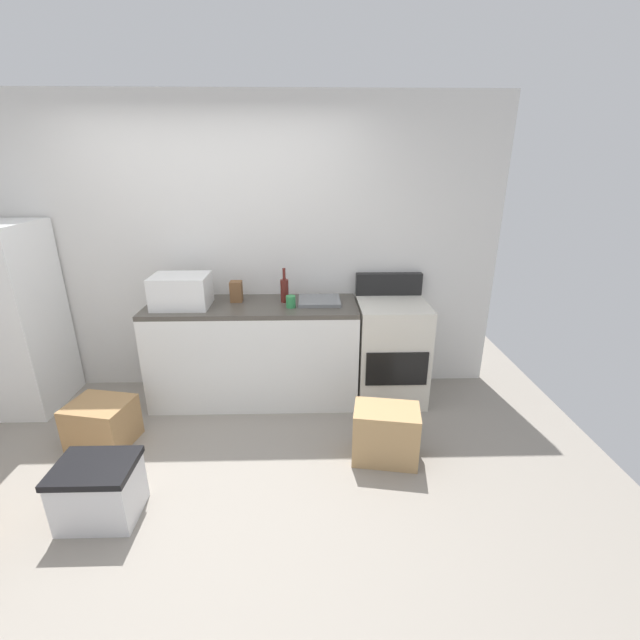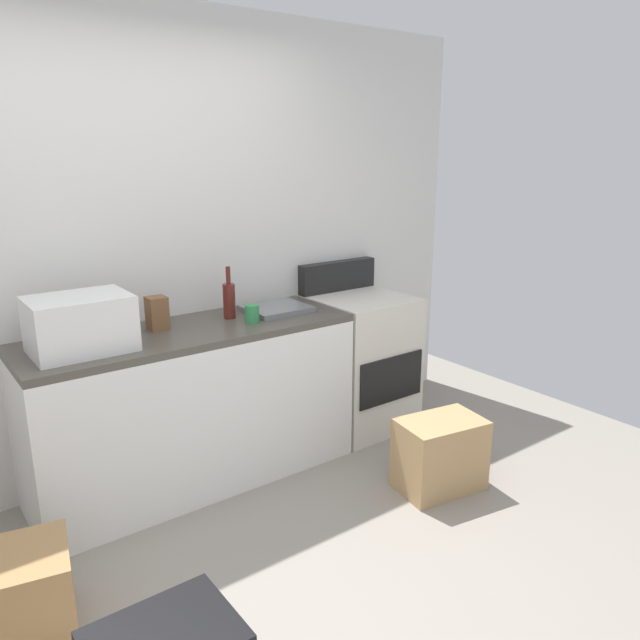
% 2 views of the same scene
% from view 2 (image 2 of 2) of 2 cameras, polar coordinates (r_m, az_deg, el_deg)
% --- Properties ---
extents(ground_plane, '(6.00, 6.00, 0.00)m').
position_cam_2_polar(ground_plane, '(2.74, -5.37, -26.42)').
color(ground_plane, gray).
extents(wall_back, '(5.00, 0.10, 2.60)m').
position_cam_2_polar(wall_back, '(3.51, -19.32, 5.98)').
color(wall_back, silver).
rests_on(wall_back, ground_plane).
extents(kitchen_counter, '(1.80, 0.60, 0.90)m').
position_cam_2_polar(kitchen_counter, '(3.53, -11.63, -7.82)').
color(kitchen_counter, white).
rests_on(kitchen_counter, ground_plane).
extents(stove_oven, '(0.60, 0.61, 1.10)m').
position_cam_2_polar(stove_oven, '(4.14, 3.75, -3.71)').
color(stove_oven, silver).
rests_on(stove_oven, ground_plane).
extents(microwave, '(0.46, 0.34, 0.27)m').
position_cam_2_polar(microwave, '(3.12, -21.45, -0.34)').
color(microwave, white).
rests_on(microwave, kitchen_counter).
extents(sink_basin, '(0.36, 0.32, 0.03)m').
position_cam_2_polar(sink_basin, '(3.68, -4.11, 1.08)').
color(sink_basin, slate).
rests_on(sink_basin, kitchen_counter).
extents(wine_bottle, '(0.07, 0.07, 0.30)m').
position_cam_2_polar(wine_bottle, '(3.52, -8.47, 1.91)').
color(wine_bottle, '#591E19').
rests_on(wine_bottle, kitchen_counter).
extents(coffee_mug, '(0.08, 0.08, 0.10)m').
position_cam_2_polar(coffee_mug, '(3.44, -6.35, 0.60)').
color(coffee_mug, '#338C4C').
rests_on(coffee_mug, kitchen_counter).
extents(knife_block, '(0.10, 0.10, 0.18)m').
position_cam_2_polar(knife_block, '(3.38, -14.94, 0.61)').
color(knife_block, brown).
rests_on(knife_block, kitchen_counter).
extents(cardboard_box_medium, '(0.51, 0.38, 0.41)m').
position_cam_2_polar(cardboard_box_medium, '(3.53, 11.10, -12.19)').
color(cardboard_box_medium, tan).
rests_on(cardboard_box_medium, ground_plane).
extents(cardboard_box_small, '(0.50, 0.44, 0.35)m').
position_cam_2_polar(cardboard_box_small, '(2.84, -26.81, -22.04)').
color(cardboard_box_small, '#A37A4C').
rests_on(cardboard_box_small, ground_plane).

